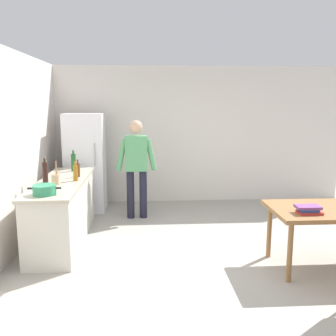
% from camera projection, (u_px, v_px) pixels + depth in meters
% --- Properties ---
extents(ground_plane, '(14.00, 14.00, 0.00)m').
position_uv_depth(ground_plane, '(209.00, 260.00, 4.86)').
color(ground_plane, '#9E998E').
extents(wall_back, '(6.40, 0.12, 2.70)m').
position_uv_depth(wall_back, '(184.00, 135.00, 7.57)').
color(wall_back, silver).
rests_on(wall_back, ground_plane).
extents(wall_left, '(0.12, 5.60, 2.70)m').
position_uv_depth(wall_left, '(0.00, 156.00, 4.65)').
color(wall_left, silver).
rests_on(wall_left, ground_plane).
extents(kitchen_counter, '(0.64, 2.20, 0.90)m').
position_uv_depth(kitchen_counter, '(63.00, 211.00, 5.44)').
color(kitchen_counter, beige).
rests_on(kitchen_counter, ground_plane).
extents(refrigerator, '(0.70, 0.67, 1.80)m').
position_uv_depth(refrigerator, '(85.00, 163.00, 6.94)').
color(refrigerator, white).
rests_on(refrigerator, ground_plane).
extents(person, '(0.70, 0.22, 1.70)m').
position_uv_depth(person, '(136.00, 163.00, 6.44)').
color(person, '#1E1E2D').
rests_on(person, ground_plane).
extents(dining_table, '(1.40, 0.90, 0.75)m').
position_uv_depth(dining_table, '(329.00, 214.00, 4.53)').
color(dining_table, olive).
rests_on(dining_table, ground_plane).
extents(cooking_pot, '(0.40, 0.28, 0.12)m').
position_uv_depth(cooking_pot, '(44.00, 190.00, 4.55)').
color(cooking_pot, '#2D845B').
rests_on(cooking_pot, kitchen_counter).
extents(utensil_jar, '(0.11, 0.11, 0.32)m').
position_uv_depth(utensil_jar, '(55.00, 179.00, 5.08)').
color(utensil_jar, tan).
rests_on(utensil_jar, kitchen_counter).
extents(bottle_wine_green, '(0.08, 0.08, 0.34)m').
position_uv_depth(bottle_wine_green, '(74.00, 162.00, 6.07)').
color(bottle_wine_green, '#1E5123').
rests_on(bottle_wine_green, kitchen_counter).
extents(bottle_wine_dark, '(0.08, 0.08, 0.34)m').
position_uv_depth(bottle_wine_dark, '(45.00, 172.00, 5.23)').
color(bottle_wine_dark, black).
rests_on(bottle_wine_dark, kitchen_counter).
extents(bottle_beer_brown, '(0.06, 0.06, 0.26)m').
position_uv_depth(bottle_beer_brown, '(78.00, 170.00, 5.62)').
color(bottle_beer_brown, '#5B3314').
rests_on(bottle_beer_brown, kitchen_counter).
extents(bottle_vinegar_tall, '(0.06, 0.06, 0.32)m').
position_uv_depth(bottle_vinegar_tall, '(45.00, 169.00, 5.48)').
color(bottle_vinegar_tall, gray).
rests_on(bottle_vinegar_tall, kitchen_counter).
extents(bottle_oil_amber, '(0.06, 0.06, 0.28)m').
position_uv_depth(bottle_oil_amber, '(76.00, 173.00, 5.33)').
color(bottle_oil_amber, '#996619').
rests_on(bottle_oil_amber, kitchen_counter).
extents(book_stack, '(0.28, 0.19, 0.09)m').
position_uv_depth(book_stack, '(308.00, 210.00, 4.30)').
color(book_stack, '#B22D28').
rests_on(book_stack, dining_table).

